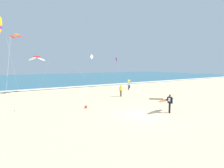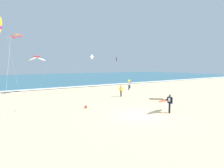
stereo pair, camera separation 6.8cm
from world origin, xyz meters
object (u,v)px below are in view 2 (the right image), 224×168
object	(u,v)px
surfer_lead	(168,101)
kite_arc_amber_mid	(17,36)
bystander_blue_top	(130,84)
kite_diamond_violet_near	(117,60)
bystander_white_top	(129,85)
kite_arc_scarlet_far	(37,58)
lifeguard_flag	(129,85)
kite_diamond_ivory_high	(91,58)
driftwood_log	(156,99)
bystander_yellow_top	(121,91)
beach_ball	(86,107)

from	to	relation	value
surfer_lead	kite_arc_amber_mid	distance (m)	24.40
bystander_blue_top	kite_arc_amber_mid	bearing A→B (deg)	165.88
kite_diamond_violet_near	bystander_white_top	size ratio (longest dim) A/B	3.78
kite_arc_scarlet_far	lifeguard_flag	xyz separation A→B (m)	(11.96, -7.60, -4.13)
kite_diamond_violet_near	kite_arc_amber_mid	size ratio (longest dim) A/B	0.66
kite_diamond_ivory_high	bystander_white_top	bearing A→B (deg)	-64.78
kite_diamond_violet_near	bystander_white_top	xyz separation A→B (m)	(-0.51, -4.55, -4.45)
surfer_lead	bystander_blue_top	distance (m)	18.56
driftwood_log	kite_arc_scarlet_far	bearing A→B (deg)	128.04
kite_diamond_violet_near	kite_diamond_ivory_high	world-z (taller)	kite_diamond_ivory_high
bystander_yellow_top	beach_ball	xyz separation A→B (m)	(-7.11, -3.79, -0.67)
bystander_white_top	driftwood_log	distance (m)	9.76
kite_diamond_violet_near	bystander_white_top	world-z (taller)	kite_diamond_violet_near
kite_arc_scarlet_far	bystander_yellow_top	xyz separation A→B (m)	(8.79, -9.98, -4.58)
kite_arc_amber_mid	driftwood_log	xyz separation A→B (m)	(13.69, -15.89, -8.65)
bystander_yellow_top	surfer_lead	bearing A→B (deg)	-99.62
kite_diamond_violet_near	kite_arc_amber_mid	distance (m)	17.60
kite_diamond_violet_near	beach_ball	distance (m)	19.26
kite_diamond_violet_near	lifeguard_flag	world-z (taller)	kite_diamond_violet_near
lifeguard_flag	driftwood_log	xyz separation A→B (m)	(-0.79, -6.68, -1.18)
kite_diamond_violet_near	bystander_blue_top	size ratio (longest dim) A/B	3.78
kite_diamond_violet_near	beach_ball	world-z (taller)	kite_diamond_violet_near
kite_diamond_violet_near	kite_diamond_ivory_high	bearing A→B (deg)	144.16
bystander_yellow_top	bystander_blue_top	size ratio (longest dim) A/B	1.00
kite_arc_amber_mid	driftwood_log	distance (m)	22.69
lifeguard_flag	kite_diamond_ivory_high	bearing A→B (deg)	97.76
surfer_lead	bystander_white_top	size ratio (longest dim) A/B	1.65
kite_diamond_ivory_high	bystander_blue_top	bearing A→B (deg)	-45.85
kite_arc_scarlet_far	driftwood_log	bearing A→B (deg)	-51.96
kite_arc_amber_mid	bystander_yellow_top	distance (m)	18.03
kite_diamond_ivory_high	beach_ball	distance (m)	19.32
kite_diamond_ivory_high	driftwood_log	size ratio (longest dim) A/B	3.75
surfer_lead	lifeguard_flag	bearing A→B (deg)	68.01
bystander_white_top	surfer_lead	bearing A→B (deg)	-115.61
kite_arc_scarlet_far	lifeguard_flag	world-z (taller)	kite_arc_scarlet_far
kite_arc_amber_mid	kite_arc_scarlet_far	distance (m)	4.49
kite_diamond_violet_near	driftwood_log	bearing A→B (deg)	-103.95
kite_arc_amber_mid	beach_ball	world-z (taller)	kite_arc_amber_mid
kite_arc_amber_mid	driftwood_log	size ratio (longest dim) A/B	5.23
bystander_yellow_top	lifeguard_flag	world-z (taller)	lifeguard_flag
bystander_yellow_top	kite_diamond_violet_near	bearing A→B (deg)	58.59
kite_diamond_violet_near	beach_ball	xyz separation A→B (m)	(-12.93, -13.32, -5.12)
kite_arc_scarlet_far	bystander_blue_top	bearing A→B (deg)	-10.74
lifeguard_flag	kite_diamond_violet_near	bearing A→B (deg)	69.69
kite_arc_scarlet_far	bystander_white_top	bearing A→B (deg)	-19.51
bystander_yellow_top	driftwood_log	size ratio (longest dim) A/B	0.92
kite_diamond_violet_near	bystander_blue_top	world-z (taller)	kite_diamond_violet_near
kite_diamond_ivory_high	driftwood_log	world-z (taller)	kite_diamond_ivory_high
kite_arc_scarlet_far	beach_ball	distance (m)	14.83
surfer_lead	kite_diamond_ivory_high	xyz separation A→B (m)	(3.40, 21.86, 4.63)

